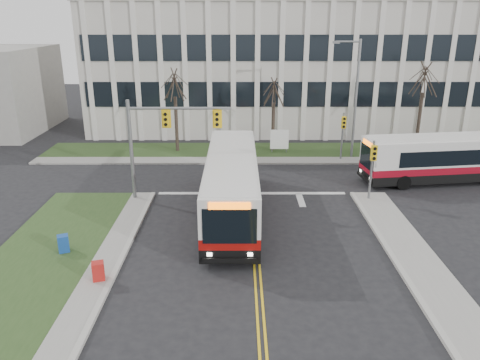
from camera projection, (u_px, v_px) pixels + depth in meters
name	position (u px, v px, depth m)	size (l,w,h in m)	color
ground	(256.00, 255.00, 22.33)	(120.00, 120.00, 0.00)	black
sidewalk_west	(75.00, 317.00, 17.58)	(1.20, 26.00, 0.14)	#9E9B93
sidewalk_east	(459.00, 317.00, 17.60)	(2.00, 26.00, 0.14)	#9E9B93
sidewalk_cross	(313.00, 161.00, 36.66)	(44.00, 1.60, 0.14)	#9E9B93
building_lawn	(308.00, 151.00, 39.31)	(44.00, 5.00, 0.12)	#2B451D
office_building	(295.00, 65.00, 48.67)	(40.00, 16.00, 12.00)	beige
mast_arm_signal	(158.00, 133.00, 27.68)	(6.11, 0.38, 6.20)	slate
signal_pole_near	(373.00, 162.00, 28.03)	(0.34, 0.39, 3.80)	slate
signal_pole_far	(343.00, 130.00, 36.05)	(0.34, 0.39, 3.80)	slate
streetlight	(354.00, 93.00, 35.92)	(2.15, 0.25, 9.20)	slate
directory_sign	(279.00, 140.00, 38.47)	(1.50, 0.12, 2.00)	slate
tree_left	(175.00, 86.00, 37.49)	(1.80, 1.80, 7.70)	#42352B
tree_mid	(274.00, 93.00, 37.90)	(1.80, 1.80, 6.82)	#42352B
tree_right	(424.00, 81.00, 37.39)	(1.80, 1.80, 8.25)	#42352B
bus_main	(232.00, 186.00, 26.38)	(2.75, 12.70, 3.39)	silver
bus_cross	(449.00, 160.00, 31.78)	(2.54, 11.71, 3.12)	silver
newspaper_box_blue	(64.00, 245.00, 22.28)	(0.50, 0.45, 0.95)	navy
newspaper_box_red	(98.00, 272.00, 19.86)	(0.50, 0.45, 0.95)	#AE1A16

